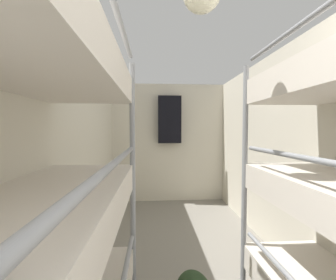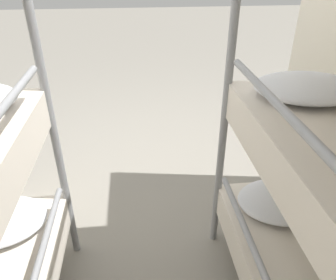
{
  "view_description": "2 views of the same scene",
  "coord_description": "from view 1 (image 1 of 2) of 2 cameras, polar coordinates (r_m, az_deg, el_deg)",
  "views": [
    {
      "loc": [
        -0.3,
        0.48,
        1.42
      ],
      "look_at": [
        -0.06,
        4.09,
        1.25
      ],
      "focal_mm": 24.0,
      "sensor_mm": 36.0,
      "label": 1
    },
    {
      "loc": [
        0.02,
        2.15,
        1.73
      ],
      "look_at": [
        -0.13,
        0.71,
        0.89
      ],
      "focal_mm": 35.0,
      "sensor_mm": 36.0,
      "label": 2
    }
  ],
  "objects": [
    {
      "name": "wall_right",
      "position": [
        2.44,
        31.99,
        -3.91
      ],
      "size": [
        0.06,
        5.01,
        2.31
      ],
      "color": "beige",
      "rests_on": "ground_plane"
    },
    {
      "name": "hanging_coat",
      "position": [
        4.31,
        0.41,
        5.21
      ],
      "size": [
        0.44,
        0.12,
        0.9
      ],
      "color": "black"
    },
    {
      "name": "wall_back",
      "position": [
        4.46,
        0.03,
        -0.71
      ],
      "size": [
        2.31,
        0.06,
        2.31
      ],
      "color": "beige",
      "rests_on": "ground_plane"
    },
    {
      "name": "wall_left",
      "position": [
        2.15,
        -26.53,
        -4.63
      ],
      "size": [
        0.06,
        5.01,
        2.31
      ],
      "color": "beige",
      "rests_on": "ground_plane"
    },
    {
      "name": "bunk_stack_left_near",
      "position": [
        1.09,
        -31.18,
        -17.63
      ],
      "size": [
        0.65,
        1.77,
        1.97
      ],
      "color": "gray",
      "rests_on": "ground_plane"
    }
  ]
}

